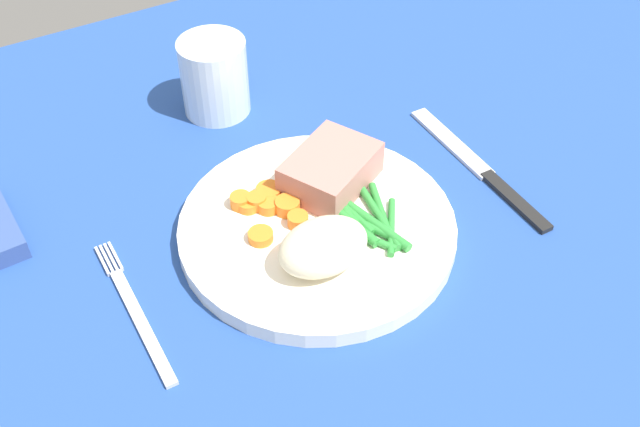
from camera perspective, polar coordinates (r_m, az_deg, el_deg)
name	(u,v)px	position (r cm, az deg, el deg)	size (l,w,h in cm)	color
dining_table	(314,239)	(70.65, -0.45, -1.86)	(120.00, 90.00, 2.00)	#234793
dinner_plate	(320,228)	(69.07, 0.00, -1.07)	(24.76, 24.76, 1.60)	white
meat_portion	(331,170)	(71.05, 0.79, 3.24)	(8.67, 6.41, 3.36)	#B2756B
mashed_potatoes	(323,247)	(63.57, 0.24, -2.46)	(7.86, 5.63, 4.10)	beige
carrot_slices	(268,208)	(69.16, -3.88, 0.44)	(5.91, 7.16, 1.25)	orange
green_beans	(364,220)	(68.20, 3.29, -0.49)	(6.99, 9.88, 0.90)	#2D8C38
fork	(135,310)	(65.41, -13.51, -6.98)	(1.44, 16.60, 0.40)	silver
knife	(481,169)	(77.39, 11.78, 3.20)	(1.70, 20.50, 0.64)	black
water_glass	(217,81)	(82.57, -7.64, 9.65)	(7.05, 7.05, 8.17)	silver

